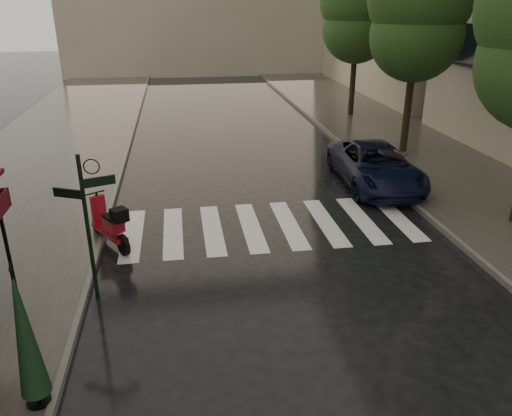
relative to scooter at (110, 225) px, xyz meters
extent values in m
plane|color=black|center=(1.15, -5.40, -0.58)|extent=(120.00, 120.00, 0.00)
cube|color=#38332D|center=(-3.35, 6.60, -0.52)|extent=(6.00, 60.00, 0.12)
cube|color=#38332D|center=(11.40, 6.60, -0.52)|extent=(5.50, 60.00, 0.12)
cube|color=#595651|center=(-0.30, 6.60, -0.51)|extent=(0.12, 60.00, 0.16)
cube|color=#595651|center=(8.60, 6.60, -0.51)|extent=(0.12, 60.00, 0.16)
cube|color=silver|center=(0.45, 0.60, -0.57)|extent=(0.50, 3.20, 0.01)
cube|color=silver|center=(1.50, 0.60, -0.57)|extent=(0.50, 3.20, 0.01)
cube|color=silver|center=(2.55, 0.60, -0.57)|extent=(0.50, 3.20, 0.01)
cube|color=silver|center=(3.60, 0.60, -0.57)|extent=(0.50, 3.20, 0.01)
cube|color=silver|center=(4.65, 0.60, -0.57)|extent=(0.50, 3.20, 0.01)
cube|color=silver|center=(5.70, 0.60, -0.57)|extent=(0.50, 3.20, 0.01)
cube|color=silver|center=(6.75, 0.60, -0.57)|extent=(0.50, 3.20, 0.01)
cube|color=silver|center=(7.80, 0.60, -0.57)|extent=(0.50, 3.20, 0.01)
cylinder|color=black|center=(-1.50, -2.65, 0.71)|extent=(0.07, 0.07, 2.35)
cylinder|color=black|center=(-0.05, -2.40, 0.97)|extent=(0.08, 0.08, 3.10)
cube|color=black|center=(0.25, -2.40, 1.97)|extent=(0.62, 0.26, 0.18)
cube|color=black|center=(-0.33, -2.40, 1.77)|extent=(0.56, 0.29, 0.18)
cylinder|color=black|center=(10.65, 6.60, 1.78)|extent=(0.28, 0.28, 4.48)
sphere|color=#1A3B15|center=(10.65, 6.60, 3.94)|extent=(3.40, 3.40, 3.40)
cylinder|color=black|center=(10.85, 13.60, 1.72)|extent=(0.28, 0.28, 4.37)
sphere|color=#1A3B15|center=(10.85, 13.60, 3.83)|extent=(3.40, 3.40, 3.40)
sphere|color=#1A3B15|center=(10.85, 13.60, 5.16)|extent=(3.80, 3.80, 3.80)
cylinder|color=black|center=(0.33, -0.52, -0.32)|extent=(0.37, 0.51, 0.53)
cylinder|color=black|center=(-0.40, 0.64, -0.32)|extent=(0.37, 0.51, 0.53)
cube|color=maroon|center=(-0.05, 0.08, -0.23)|extent=(1.02, 1.37, 0.11)
cube|color=maroon|center=(0.10, -0.15, 0.10)|extent=(0.60, 0.69, 0.31)
cube|color=maroon|center=(-0.31, 0.50, 0.19)|extent=(0.37, 0.30, 0.82)
cylinder|color=black|center=(-0.37, 0.59, 0.65)|extent=(0.45, 0.30, 0.04)
cube|color=black|center=(0.31, -0.50, 0.46)|extent=(0.47, 0.47, 0.31)
imported|color=black|center=(8.15, 3.29, 0.09)|extent=(2.42, 4.92, 1.34)
cylinder|color=black|center=(-0.50, -5.38, -0.44)|extent=(0.36, 0.36, 0.05)
cylinder|color=black|center=(-0.50, -5.38, 0.70)|extent=(0.04, 0.04, 2.23)
cone|color=black|center=(-0.50, -5.38, 0.81)|extent=(0.44, 0.44, 2.12)
camera|label=1|loc=(1.82, -11.61, 5.12)|focal=35.00mm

